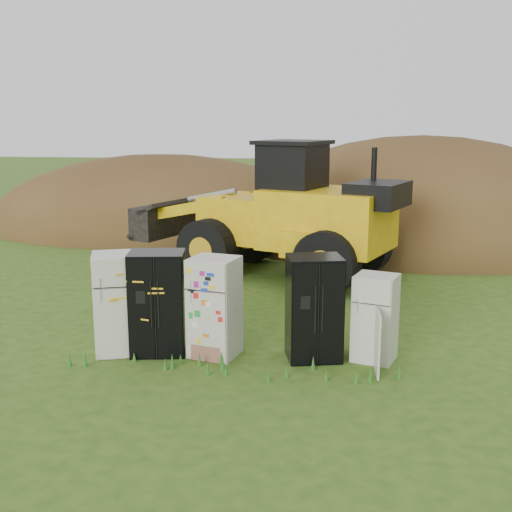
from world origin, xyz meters
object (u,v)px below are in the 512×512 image
Objects in this scene: fridge_black_side at (158,303)px; fridge_sticker at (215,307)px; fridge_leftmost at (117,303)px; fridge_black_right at (314,308)px; fridge_open_door at (375,318)px; wheel_loader at (262,208)px.

fridge_black_side is 1.04× the size of fridge_sticker.
fridge_black_right is at bearing -16.93° from fridge_leftmost.
fridge_sticker is at bearing -159.11° from fridge_open_door.
fridge_leftmost is 0.24× the size of wheel_loader.
wheel_loader reaches higher than fridge_open_door.
fridge_black_right is 6.66m from wheel_loader.
fridge_open_door is at bearing -16.80° from fridge_leftmost.
fridge_leftmost is at bearing -164.24° from fridge_sticker.
fridge_black_side reaches higher than fridge_open_door.
fridge_sticker is at bearing -9.47° from fridge_black_side.
fridge_black_side reaches higher than fridge_black_right.
fridge_leftmost is at bearing -159.39° from fridge_open_door.
wheel_loader reaches higher than fridge_black_side.
fridge_black_side is 6.61m from wheel_loader.
fridge_black_right reaches higher than fridge_open_door.
fridge_black_side is at bearing -166.55° from fridge_sticker.
fridge_open_door is (3.92, 0.02, -0.17)m from fridge_black_side.
fridge_black_right is at bearing -158.96° from fridge_open_door.
fridge_black_side is 3.92m from fridge_open_door.
wheel_loader is at bearing 131.92° from fridge_open_door.
fridge_sticker is 1.79m from fridge_black_right.
wheel_loader reaches higher than fridge_sticker.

